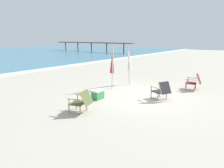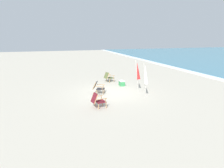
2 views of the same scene
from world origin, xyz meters
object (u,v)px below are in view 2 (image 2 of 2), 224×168
beach_chair_far_center (98,87)px  umbrella_furled_red (138,71)px  beach_chair_mid_center (98,100)px  beach_chair_back_left (108,77)px  umbrella_furled_white (146,75)px  cooler_box (122,83)px

beach_chair_far_center → umbrella_furled_red: bearing=85.9°
beach_chair_mid_center → beach_chair_back_left: beach_chair_mid_center is taller
beach_chair_back_left → beach_chair_far_center: (3.04, -1.61, -0.00)m
umbrella_furled_red → beach_chair_far_center: bearing=-94.1°
beach_chair_mid_center → beach_chair_back_left: (-5.61, 2.25, -0.00)m
beach_chair_back_left → umbrella_furled_white: (4.61, 0.97, 0.95)m
beach_chair_mid_center → umbrella_furled_white: (-1.00, 3.22, 0.95)m
beach_chair_back_left → beach_chair_far_center: 3.44m
umbrella_furled_red → beach_chair_mid_center: bearing=-54.5°
umbrella_furled_white → umbrella_furled_red: bearing=175.0°
beach_chair_back_left → beach_chair_far_center: size_ratio=0.94×
beach_chair_far_center → umbrella_furled_red: 2.87m
beach_chair_mid_center → cooler_box: (-4.09, 2.84, -0.23)m
beach_chair_mid_center → cooler_box: bearing=145.2°
beach_chair_mid_center → umbrella_furled_red: size_ratio=0.38×
beach_chair_back_left → umbrella_furled_white: 4.81m
beach_chair_far_center → beach_chair_mid_center: bearing=-13.9°
beach_chair_back_left → umbrella_furled_white: umbrella_furled_white is taller
beach_chair_back_left → cooler_box: 1.65m
beach_chair_far_center → cooler_box: bearing=124.5°
beach_chair_back_left → cooler_box: size_ratio=1.74×
beach_chair_mid_center → umbrella_furled_white: 3.50m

